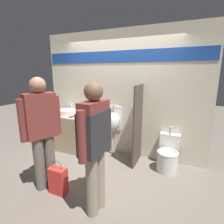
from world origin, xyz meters
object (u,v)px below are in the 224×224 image
Objects in this scene: cell_phone at (72,117)px; person_with_lanyard at (42,130)px; toilet at (168,156)px; shopping_bag at (58,180)px; urinal_near_counter at (113,122)px; sink_basin at (68,112)px; person_in_vest at (95,141)px.

cell_phone is 1.30m from person_with_lanyard.
toilet is 2.01m from shopping_bag.
urinal_near_counter reaches higher than shopping_bag.
shopping_bag is at bearing -57.98° from sink_basin.
person_in_vest reaches higher than toilet.
shopping_bag is (-0.23, -1.55, -0.54)m from urinal_near_counter.
cell_phone is at bearing 41.99° from person_with_lanyard.
person_in_vest is (1.37, -1.35, 0.16)m from cell_phone.
sink_basin is at bearing 144.63° from cell_phone.
cell_phone is 0.08× the size of person_with_lanyard.
sink_basin is 3.06× the size of cell_phone.
person_with_lanyard is at bearing -142.64° from toilet.
person_in_vest reaches higher than shopping_bag.
shopping_bag is at bearing -62.46° from cell_phone.
toilet is (2.37, -0.08, -0.62)m from sink_basin.
toilet is 0.45× the size of person_with_lanyard.
sink_basin is 0.25× the size of person_in_vest.
person_in_vest is at bearing -44.63° from cell_phone.
cell_phone is at bearing -163.95° from urinal_near_counter.
sink_basin reaches higher than shopping_bag.
person_with_lanyard reaches higher than cell_phone.
urinal_near_counter reaches higher than cell_phone.
urinal_near_counter is (0.90, 0.26, -0.09)m from cell_phone.
person_with_lanyard is (-0.99, 0.11, -0.03)m from person_in_vest.
person_in_vest reaches higher than urinal_near_counter.
toilet is at bearing -1.87° from sink_basin.
shopping_bag is at bearing -136.42° from toilet.
person_with_lanyard is 3.27× the size of shopping_bag.
sink_basin is 0.30m from cell_phone.
shopping_bag is at bearing -74.70° from person_with_lanyard.
person_in_vest is at bearing -71.60° from person_with_lanyard.
person_with_lanyard reaches higher than sink_basin.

